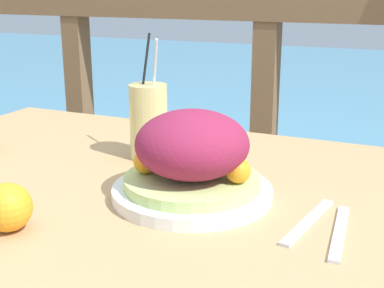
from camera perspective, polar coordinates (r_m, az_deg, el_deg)
patio_table at (r=1.00m, az=-5.14°, el=-9.11°), size 1.18×0.79×0.72m
railing_fence at (r=1.65m, az=7.78°, el=4.70°), size 2.80×0.08×1.04m
sea_backdrop at (r=4.17m, az=17.22°, el=3.96°), size 12.00×4.00×0.38m
salad_plate at (r=0.87m, az=0.01°, el=-1.84°), size 0.26×0.26×0.15m
drink_glass at (r=1.07m, az=-4.66°, el=2.43°), size 0.08×0.08×0.25m
fork at (r=0.82m, az=12.28°, el=-8.09°), size 0.04×0.18×0.00m
knife at (r=0.79m, az=15.46°, el=-9.07°), size 0.03×0.18×0.00m
orange_near_basket at (r=0.81m, az=-19.08°, el=-6.40°), size 0.07×0.07×0.07m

